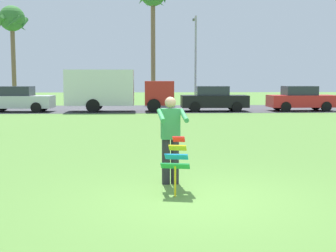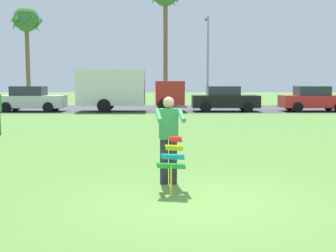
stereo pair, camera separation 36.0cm
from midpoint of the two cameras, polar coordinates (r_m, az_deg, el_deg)
The scene contains 10 objects.
ground_plane at distance 7.87m, azimuth 2.93°, elevation -9.30°, with size 120.00×120.00×0.00m, color #568438.
road_strip at distance 30.82m, azimuth -1.33°, elevation 2.20°, with size 120.00×8.00×0.01m, color #424247.
person_kite_flyer at distance 8.79m, azimuth -0.84°, elevation -1.35°, with size 0.59×0.69×1.73m.
kite_held at distance 8.05m, azimuth -0.20°, elevation -4.09°, with size 0.53×0.69×1.02m.
parked_car_silver at distance 29.53m, azimuth -18.86°, elevation 3.20°, with size 4.26×1.95×1.60m.
parked_truck_red_cab at distance 28.44m, azimuth -7.33°, elevation 4.66°, with size 6.70×2.13×2.62m.
parked_car_black at distance 28.66m, azimuth 5.48°, elevation 3.42°, with size 4.20×1.84×1.60m.
parked_car_red at distance 29.99m, azimuth 16.23°, elevation 3.32°, with size 4.25×1.93×1.60m.
palm_tree_left_near at distance 40.27m, azimuth -19.47°, elevation 12.31°, with size 2.58×2.71×8.08m.
streetlight_pole at distance 36.18m, azimuth 3.22°, elevation 9.09°, with size 0.24×1.65×7.00m.
Camera 1 is at (-0.94, -7.55, 2.09)m, focal length 47.90 mm.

